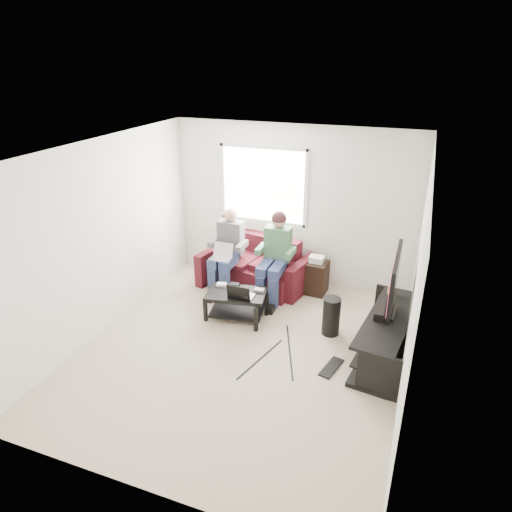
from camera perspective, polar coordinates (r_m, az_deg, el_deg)
The scene contains 26 objects.
floor at distance 6.12m, azimuth -1.83°, elevation -11.65°, with size 4.50×4.50×0.00m, color #B9A790.
ceiling at distance 5.06m, azimuth -2.22°, elevation 12.99°, with size 4.50×4.50×0.00m, color white.
wall_back at distance 7.45m, azimuth 4.58°, elevation 6.26°, with size 4.50×4.50×0.00m, color silver.
wall_front at distance 3.78m, azimuth -15.41°, elevation -13.94°, with size 4.50×4.50×0.00m, color silver.
wall_left at distance 6.44m, azimuth -18.73°, elevation 2.10°, with size 4.50×4.50×0.00m, color silver.
wall_right at distance 5.12m, azimuth 19.25°, elevation -3.73°, with size 4.50×4.50×0.00m, color silver.
window at distance 7.49m, azimuth 0.91°, elevation 8.83°, with size 1.48×0.04×1.28m.
sofa at distance 7.57m, azimuth 0.11°, elevation -1.52°, with size 1.87×1.08×0.80m.
person_left at distance 7.29m, azimuth -3.61°, elevation 1.04°, with size 0.40×0.71×1.33m.
person_right at distance 7.02m, azimuth 2.43°, elevation 0.66°, with size 0.40×0.71×1.37m.
laptop_silver at distance 7.10m, azimuth -4.39°, elevation 0.12°, with size 0.32×0.22×0.24m, color silver, non-canonical shape.
coffee_table at distance 6.63m, azimuth -2.50°, elevation -5.44°, with size 0.92×0.66×0.42m.
laptop_black at distance 6.41m, azimuth -1.82°, elevation -4.16°, with size 0.34×0.24×0.24m, color black, non-canonical shape.
controller_a at distance 6.76m, azimuth -4.32°, elevation -3.58°, with size 0.14×0.09×0.04m, color silver.
controller_b at distance 6.75m, azimuth -2.71°, elevation -3.61°, with size 0.14×0.09×0.04m, color black.
controller_c at distance 6.59m, azimuth 0.40°, elevation -4.29°, with size 0.14×0.09×0.04m, color gray.
tv_stand at distance 6.12m, azimuth 15.98°, elevation -9.87°, with size 0.73×1.75×0.56m.
tv at distance 5.83m, azimuth 16.90°, elevation -3.03°, with size 0.12×1.10×0.81m.
soundbar at distance 6.02m, azimuth 15.33°, elevation -6.34°, with size 0.12×0.50×0.10m, color black.
drink_cup at distance 6.48m, azimuth 16.46°, elevation -4.10°, with size 0.08×0.08×0.12m, color #9F7444.
console_white at distance 5.74m, azimuth 15.66°, elevation -11.38°, with size 0.30×0.22×0.06m, color silver.
console_grey at distance 6.33m, azimuth 16.34°, elevation -7.78°, with size 0.34×0.26×0.08m, color gray.
console_black at distance 6.03m, azimuth 16.02°, elevation -9.49°, with size 0.38×0.30×0.07m, color black.
subwoofer at distance 6.37m, azimuth 9.39°, elevation -7.44°, with size 0.24×0.24×0.55m, color black.
keyboard_floor at distance 5.88m, azimuth 9.39°, elevation -13.57°, with size 0.15×0.44×0.02m, color black.
end_table at distance 7.39m, azimuth 7.45°, elevation -2.53°, with size 0.36×0.36×0.64m.
Camera 1 is at (1.91, -4.59, 3.57)m, focal length 32.00 mm.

